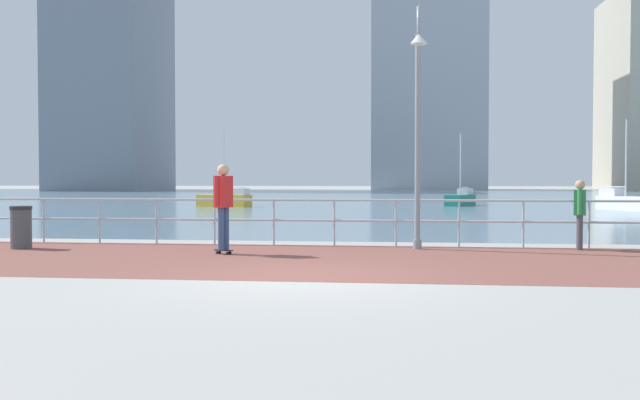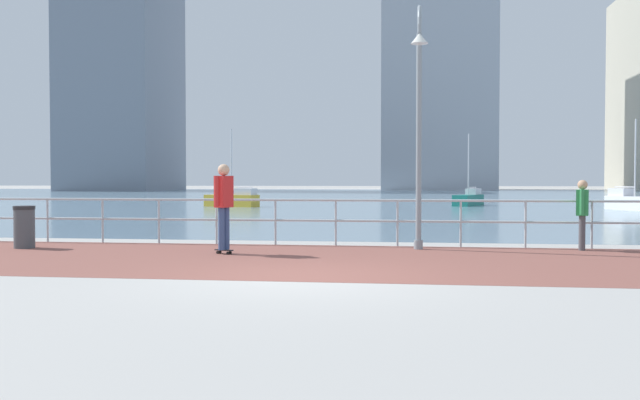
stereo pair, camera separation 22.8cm
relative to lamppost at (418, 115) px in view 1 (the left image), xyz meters
The scene contains 13 objects.
ground 35.84m from the lamppost, 92.98° to the left, with size 220.00×220.00×0.00m, color #ADAAA5.
brick_paving 3.99m from the lamppost, 132.47° to the right, with size 28.00×5.59×0.01m, color brown.
harbor_water 45.89m from the lamppost, 92.33° to the left, with size 180.00×88.00×0.00m, color #6B899E.
waterfront_railing 2.95m from the lamppost, 157.63° to the left, with size 25.25×0.06×1.06m.
lamppost is the anchor object (origin of this frame).
skateboarder 4.49m from the lamppost, 161.59° to the right, with size 0.41×0.54×1.82m.
bystander 4.02m from the lamppost, ahead, with size 0.32×0.55×1.50m.
trash_bin 8.93m from the lamppost, behind, with size 0.46×0.46×0.93m.
sailboat_yellow 23.32m from the lamppost, 62.54° to the left, with size 2.17×3.31×4.47m.
sailboat_teal 25.74m from the lamppost, 82.86° to the left, with size 2.01×3.07×4.14m.
sailboat_white 24.49m from the lamppost, 114.02° to the left, with size 3.21×1.83×4.31m.
tower_steel 87.27m from the lamppost, 117.63° to the left, with size 12.80×15.70×40.87m.
tower_slate 89.86m from the lamppost, 87.56° to the left, with size 15.95×16.85×36.36m.
Camera 1 is at (1.45, -10.40, 1.51)m, focal length 38.38 mm.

